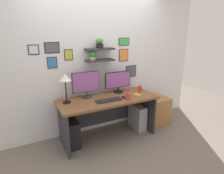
{
  "coord_description": "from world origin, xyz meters",
  "views": [
    {
      "loc": [
        -1.33,
        -2.74,
        1.86
      ],
      "look_at": [
        0.1,
        0.05,
        0.92
      ],
      "focal_mm": 30.29,
      "sensor_mm": 36.0,
      "label": 1
    }
  ],
  "objects_px": {
    "computer_mouse": "(124,97)",
    "pen_cup": "(140,88)",
    "computer_tower_left": "(72,133)",
    "monitor_right": "(118,81)",
    "drawer_cabinet": "(155,110)",
    "keyboard": "(109,100)",
    "cell_phone": "(138,95)",
    "desk": "(107,108)",
    "computer_tower_right": "(137,117)",
    "water_cup": "(128,96)",
    "desk_lamp": "(65,80)",
    "monitor_left": "(86,84)"
  },
  "relations": [
    {
      "from": "drawer_cabinet",
      "to": "computer_tower_left",
      "type": "relative_size",
      "value": 1.22
    },
    {
      "from": "monitor_right",
      "to": "water_cup",
      "type": "height_order",
      "value": "monitor_right"
    },
    {
      "from": "pen_cup",
      "to": "computer_tower_right",
      "type": "relative_size",
      "value": 0.21
    },
    {
      "from": "computer_mouse",
      "to": "computer_tower_left",
      "type": "distance_m",
      "value": 1.05
    },
    {
      "from": "desk",
      "to": "computer_mouse",
      "type": "bearing_deg",
      "value": -33.49
    },
    {
      "from": "keyboard",
      "to": "cell_phone",
      "type": "relative_size",
      "value": 3.14
    },
    {
      "from": "pen_cup",
      "to": "computer_tower_left",
      "type": "xyz_separation_m",
      "value": [
        -1.38,
        -0.04,
        -0.57
      ]
    },
    {
      "from": "water_cup",
      "to": "computer_tower_right",
      "type": "bearing_deg",
      "value": 33.37
    },
    {
      "from": "monitor_right",
      "to": "drawer_cabinet",
      "type": "bearing_deg",
      "value": -8.99
    },
    {
      "from": "desk",
      "to": "drawer_cabinet",
      "type": "xyz_separation_m",
      "value": [
        1.13,
        0.03,
        -0.27
      ]
    },
    {
      "from": "monitor_right",
      "to": "cell_phone",
      "type": "distance_m",
      "value": 0.44
    },
    {
      "from": "computer_mouse",
      "to": "pen_cup",
      "type": "height_order",
      "value": "pen_cup"
    },
    {
      "from": "monitor_left",
      "to": "cell_phone",
      "type": "distance_m",
      "value": 0.94
    },
    {
      "from": "desk",
      "to": "keyboard",
      "type": "xyz_separation_m",
      "value": [
        -0.05,
        -0.17,
        0.22
      ]
    },
    {
      "from": "computer_tower_left",
      "to": "desk",
      "type": "bearing_deg",
      "value": -0.08
    },
    {
      "from": "computer_tower_left",
      "to": "computer_tower_right",
      "type": "distance_m",
      "value": 1.3
    },
    {
      "from": "desk_lamp",
      "to": "computer_tower_right",
      "type": "height_order",
      "value": "desk_lamp"
    },
    {
      "from": "cell_phone",
      "to": "computer_tower_left",
      "type": "relative_size",
      "value": 0.31
    },
    {
      "from": "water_cup",
      "to": "desk_lamp",
      "type": "bearing_deg",
      "value": 161.54
    },
    {
      "from": "monitor_right",
      "to": "computer_tower_right",
      "type": "height_order",
      "value": "monitor_right"
    },
    {
      "from": "cell_phone",
      "to": "water_cup",
      "type": "height_order",
      "value": "water_cup"
    },
    {
      "from": "monitor_left",
      "to": "water_cup",
      "type": "relative_size",
      "value": 4.44
    },
    {
      "from": "computer_tower_left",
      "to": "monitor_right",
      "type": "bearing_deg",
      "value": 9.54
    },
    {
      "from": "cell_phone",
      "to": "desk",
      "type": "bearing_deg",
      "value": 153.58
    },
    {
      "from": "drawer_cabinet",
      "to": "computer_tower_left",
      "type": "distance_m",
      "value": 1.77
    },
    {
      "from": "computer_mouse",
      "to": "cell_phone",
      "type": "distance_m",
      "value": 0.3
    },
    {
      "from": "monitor_left",
      "to": "monitor_right",
      "type": "relative_size",
      "value": 0.95
    },
    {
      "from": "computer_mouse",
      "to": "water_cup",
      "type": "xyz_separation_m",
      "value": [
        0.03,
        -0.1,
        0.04
      ]
    },
    {
      "from": "monitor_left",
      "to": "water_cup",
      "type": "height_order",
      "value": "monitor_left"
    },
    {
      "from": "monitor_left",
      "to": "pen_cup",
      "type": "height_order",
      "value": "monitor_left"
    },
    {
      "from": "keyboard",
      "to": "cell_phone",
      "type": "bearing_deg",
      "value": 2.79
    },
    {
      "from": "desk_lamp",
      "to": "computer_tower_right",
      "type": "bearing_deg",
      "value": -3.08
    },
    {
      "from": "water_cup",
      "to": "monitor_left",
      "type": "bearing_deg",
      "value": 144.05
    },
    {
      "from": "desk_lamp",
      "to": "pen_cup",
      "type": "relative_size",
      "value": 4.72
    },
    {
      "from": "monitor_right",
      "to": "desk",
      "type": "bearing_deg",
      "value": -152.57
    },
    {
      "from": "monitor_left",
      "to": "computer_mouse",
      "type": "relative_size",
      "value": 5.43
    },
    {
      "from": "drawer_cabinet",
      "to": "keyboard",
      "type": "bearing_deg",
      "value": -170.02
    },
    {
      "from": "computer_tower_left",
      "to": "keyboard",
      "type": "bearing_deg",
      "value": -16.37
    },
    {
      "from": "cell_phone",
      "to": "computer_tower_right",
      "type": "distance_m",
      "value": 0.54
    },
    {
      "from": "monitor_left",
      "to": "cell_phone",
      "type": "relative_size",
      "value": 3.49
    },
    {
      "from": "desk_lamp",
      "to": "computer_tower_right",
      "type": "xyz_separation_m",
      "value": [
        1.33,
        -0.07,
        -0.89
      ]
    },
    {
      "from": "computer_mouse",
      "to": "computer_tower_right",
      "type": "bearing_deg",
      "value": 19.76
    },
    {
      "from": "desk",
      "to": "drawer_cabinet",
      "type": "bearing_deg",
      "value": 1.63
    },
    {
      "from": "desk",
      "to": "keyboard",
      "type": "relative_size",
      "value": 3.87
    },
    {
      "from": "desk_lamp",
      "to": "pen_cup",
      "type": "xyz_separation_m",
      "value": [
        1.41,
        -0.02,
        -0.33
      ]
    },
    {
      "from": "keyboard",
      "to": "computer_tower_right",
      "type": "height_order",
      "value": "keyboard"
    },
    {
      "from": "keyboard",
      "to": "water_cup",
      "type": "xyz_separation_m",
      "value": [
        0.32,
        -0.09,
        0.05
      ]
    },
    {
      "from": "desk",
      "to": "computer_tower_right",
      "type": "relative_size",
      "value": 3.58
    },
    {
      "from": "monitor_right",
      "to": "desk_lamp",
      "type": "bearing_deg",
      "value": -173.94
    },
    {
      "from": "drawer_cabinet",
      "to": "cell_phone",
      "type": "bearing_deg",
      "value": -162.98
    }
  ]
}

